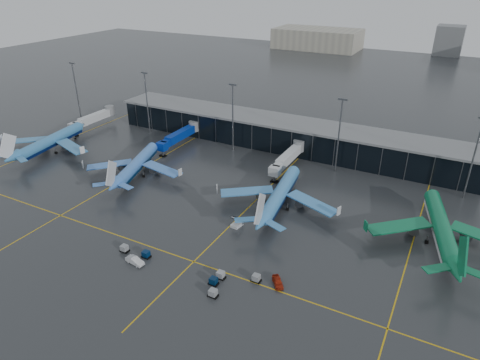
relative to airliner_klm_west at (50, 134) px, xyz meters
The scene contains 14 objects.
ground 77.29m from the airliner_klm_west, 12.87° to the right, with size 600.00×600.00×0.00m, color #282B2D.
terminal_pier 87.45m from the airliner_klm_west, 30.86° to the left, with size 142.00×17.00×10.70m.
jet_bridges 47.72m from the airliner_klm_west, 32.82° to the left, with size 94.00×27.50×7.20m.
flood_masts 86.84m from the airliner_klm_west, 22.31° to the left, with size 203.00×0.50×25.50m.
distant_hangars 282.14m from the airliner_klm_west, 63.70° to the left, with size 260.00×71.00×22.00m.
taxi_lines 85.58m from the airliner_klm_west, ahead, with size 220.00×120.00×0.02m.
airliner_klm_west is the anchor object (origin of this frame).
airliner_arkefly 41.88m from the airliner_klm_west, ahead, with size 34.95×39.80×12.23m, color #427EDA, non-canonical shape.
airliner_klm_near 92.63m from the airliner_klm_west, ahead, with size 36.96×42.09×12.93m, color #3F8AD0, non-canonical shape.
airliner_aer_lingus 135.69m from the airliner_klm_west, ahead, with size 38.93×44.34×13.63m, color #0D6F44, non-canonical shape.
baggage_carts 94.80m from the airliner_klm_west, 22.29° to the right, with size 35.83×10.20×1.70m.
mobile_airstair 88.02m from the airliner_klm_west, ahead, with size 2.60×3.46×3.45m.
service_van_red 110.42m from the airliner_klm_west, 15.94° to the right, with size 1.86×4.61×1.57m, color #9E200C.
service_van_white 83.22m from the airliner_klm_west, 28.20° to the right, with size 1.75×5.01×1.65m, color silver.
Camera 1 is at (58.35, -82.50, 63.21)m, focal length 32.00 mm.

